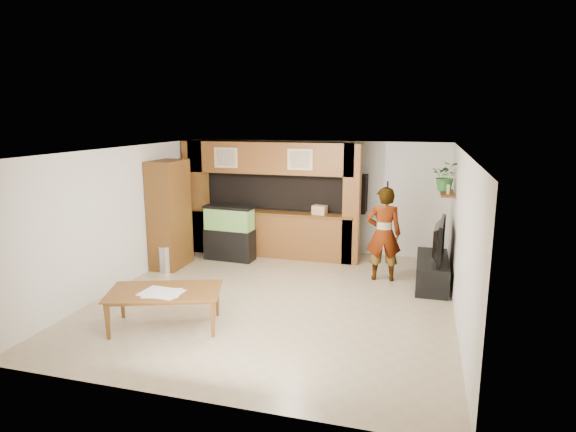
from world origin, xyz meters
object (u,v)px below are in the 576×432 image
(pantry_cabinet, at_px, (170,214))
(television, at_px, (434,239))
(person, at_px, (384,234))
(dining_table, at_px, (165,310))
(aquarium, at_px, (229,234))

(pantry_cabinet, height_order, television, pantry_cabinet)
(person, height_order, dining_table, person)
(pantry_cabinet, distance_m, aquarium, 1.39)
(aquarium, distance_m, dining_table, 3.61)
(pantry_cabinet, relative_size, aquarium, 1.85)
(person, bearing_deg, pantry_cabinet, -3.34)
(pantry_cabinet, distance_m, person, 4.43)
(dining_table, bearing_deg, person, 27.47)
(pantry_cabinet, relative_size, person, 1.22)
(pantry_cabinet, relative_size, television, 1.75)
(aquarium, xyz_separation_m, dining_table, (0.42, -3.57, -0.31))
(aquarium, distance_m, person, 3.44)
(aquarium, height_order, person, person)
(aquarium, xyz_separation_m, television, (4.33, -0.50, 0.30))
(aquarium, bearing_deg, person, -3.75)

